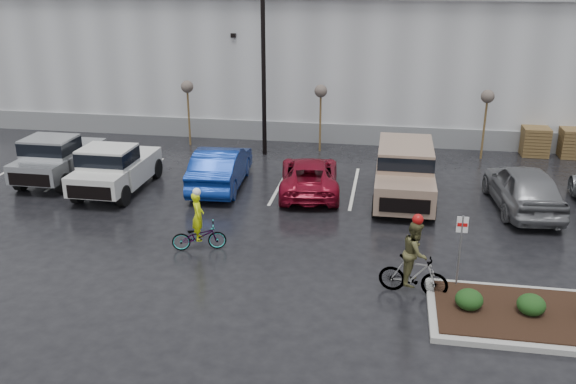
% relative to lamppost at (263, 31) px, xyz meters
% --- Properties ---
extents(ground, '(120.00, 120.00, 0.00)m').
position_rel_lamppost_xyz_m(ground, '(4.00, -12.00, -5.69)').
color(ground, black).
rests_on(ground, ground).
extents(warehouse, '(60.50, 15.50, 7.20)m').
position_rel_lamppost_xyz_m(warehouse, '(4.00, 9.99, -2.04)').
color(warehouse, '#A6A8AB').
rests_on(warehouse, ground).
extents(wooded_ridge, '(80.00, 25.00, 6.00)m').
position_rel_lamppost_xyz_m(wooded_ridge, '(4.00, 33.00, -2.69)').
color(wooded_ridge, '#243516').
rests_on(wooded_ridge, ground).
extents(lamppost, '(0.50, 1.00, 9.22)m').
position_rel_lamppost_xyz_m(lamppost, '(0.00, 0.00, 0.00)').
color(lamppost, black).
rests_on(lamppost, ground).
extents(sapling_west, '(0.60, 0.60, 3.20)m').
position_rel_lamppost_xyz_m(sapling_west, '(-4.00, 1.00, -2.96)').
color(sapling_west, brown).
rests_on(sapling_west, ground).
extents(sapling_mid, '(0.60, 0.60, 3.20)m').
position_rel_lamppost_xyz_m(sapling_mid, '(2.50, 1.00, -2.96)').
color(sapling_mid, brown).
rests_on(sapling_mid, ground).
extents(sapling_east, '(0.60, 0.60, 3.20)m').
position_rel_lamppost_xyz_m(sapling_east, '(10.00, 1.00, -2.96)').
color(sapling_east, brown).
rests_on(sapling_east, ground).
extents(pallet_stack_a, '(1.20, 1.20, 1.35)m').
position_rel_lamppost_xyz_m(pallet_stack_a, '(12.50, 2.00, -5.01)').
color(pallet_stack_a, brown).
rests_on(pallet_stack_a, ground).
extents(pallet_stack_b, '(1.20, 1.20, 1.35)m').
position_rel_lamppost_xyz_m(pallet_stack_b, '(14.20, 2.00, -5.01)').
color(pallet_stack_b, brown).
rests_on(pallet_stack_b, ground).
extents(shrub_a, '(0.70, 0.70, 0.52)m').
position_rel_lamppost_xyz_m(shrub_a, '(8.00, -13.00, -5.27)').
color(shrub_a, '#193613').
rests_on(shrub_a, curb_island).
extents(shrub_b, '(0.70, 0.70, 0.52)m').
position_rel_lamppost_xyz_m(shrub_b, '(9.50, -13.00, -5.27)').
color(shrub_b, '#193613').
rests_on(shrub_b, curb_island).
extents(fire_lane_sign, '(0.30, 0.05, 2.20)m').
position_rel_lamppost_xyz_m(fire_lane_sign, '(7.80, -11.80, -4.28)').
color(fire_lane_sign, gray).
rests_on(fire_lane_sign, ground).
extents(pickup_silver, '(2.10, 5.20, 1.96)m').
position_rel_lamppost_xyz_m(pickup_silver, '(-7.59, -4.69, -4.71)').
color(pickup_silver, '#ABAEB2').
rests_on(pickup_silver, ground).
extents(pickup_white, '(2.10, 5.20, 1.96)m').
position_rel_lamppost_xyz_m(pickup_white, '(-4.69, -5.61, -4.71)').
color(pickup_white, silver).
rests_on(pickup_white, ground).
extents(car_blue, '(2.06, 5.09, 1.64)m').
position_rel_lamppost_xyz_m(car_blue, '(-0.81, -4.71, -4.86)').
color(car_blue, navy).
rests_on(car_blue, ground).
extents(car_red, '(2.82, 5.04, 1.33)m').
position_rel_lamppost_xyz_m(car_red, '(2.77, -4.73, -5.02)').
color(car_red, maroon).
rests_on(car_red, ground).
extents(suv_tan, '(2.20, 5.10, 2.06)m').
position_rel_lamppost_xyz_m(suv_tan, '(6.41, -5.06, -4.66)').
color(suv_tan, gray).
rests_on(suv_tan, ground).
extents(car_grey, '(2.47, 5.14, 1.69)m').
position_rel_lamppost_xyz_m(car_grey, '(10.65, -5.26, -4.84)').
color(car_grey, slate).
rests_on(car_grey, ground).
extents(cyclist_hivis, '(1.78, 1.05, 2.04)m').
position_rel_lamppost_xyz_m(cyclist_hivis, '(0.10, -10.50, -5.04)').
color(cyclist_hivis, '#3F3F44').
rests_on(cyclist_hivis, ground).
extents(cyclist_olive, '(1.85, 0.92, 2.33)m').
position_rel_lamppost_xyz_m(cyclist_olive, '(6.62, -12.20, -4.84)').
color(cyclist_olive, '#3F3F44').
rests_on(cyclist_olive, ground).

